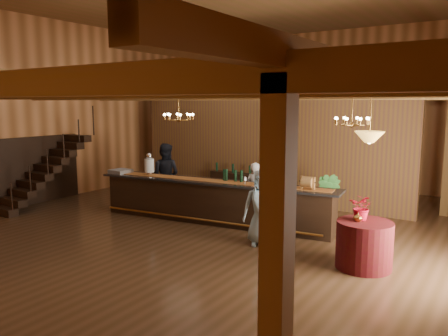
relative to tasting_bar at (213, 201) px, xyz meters
The scene contains 27 objects.
floor 0.80m from the tasting_bar, 61.72° to the right, with size 14.00×14.00×0.00m, color #482E1C.
wall_back 6.86m from the tasting_bar, 87.56° to the left, with size 12.00×0.10×5.50m, color #C07944.
wall_left 6.16m from the tasting_bar, behind, with size 0.10×14.00×5.50m, color #C07944.
beam_grid 2.72m from the tasting_bar, ahead, with size 11.90×13.90×0.39m.
support_posts 1.49m from the tasting_bar, 74.74° to the right, with size 9.20×10.20×3.20m.
partition_wall 3.16m from the tasting_bar, 94.28° to the left, with size 9.00×0.18×3.10m, color brown.
staircase 5.34m from the tasting_bar, 166.37° to the right, with size 1.00×2.80×2.00m.
backroom_boxes 4.99m from the tasting_bar, 90.19° to the left, with size 4.10×0.60×1.10m.
tasting_bar is the anchor object (origin of this frame).
beverage_dispenser 2.13m from the tasting_bar, behind, with size 0.26×0.26×0.60m.
glass_rack_tray 2.93m from the tasting_bar, behind, with size 0.50×0.50×0.10m, color gray.
raffle_drum 2.51m from the tasting_bar, ahead, with size 0.34×0.24×0.30m.
bar_bottle_0 0.73m from the tasting_bar, 33.58° to the left, with size 0.07×0.07×0.30m, color black.
bar_bottle_1 0.75m from the tasting_bar, 29.50° to the left, with size 0.07×0.07×0.30m, color black.
bar_bottle_2 0.88m from the tasting_bar, 19.91° to the left, with size 0.07×0.07×0.30m, color black.
bar_bottle_3 0.99m from the tasting_bar, 17.15° to the left, with size 0.07×0.07×0.30m, color black.
backbar_shelf 2.74m from the tasting_bar, 100.58° to the left, with size 2.87×0.45×0.81m, color black.
round_table 4.18m from the tasting_bar, 13.88° to the right, with size 1.01×1.01×0.87m, color #42050F.
chandelier_left 2.58m from the tasting_bar, 162.74° to the left, with size 0.80×0.80×0.73m.
chandelier_right 3.86m from the tasting_bar, 21.30° to the left, with size 0.80×0.80×0.77m.
pendant_lamp 4.57m from the tasting_bar, 13.88° to the right, with size 0.52×0.52×0.90m.
bartender 1.12m from the tasting_bar, 46.36° to the left, with size 0.55×0.36×1.50m, color silver.
staff_second 2.37m from the tasting_bar, 161.82° to the left, with size 0.89×0.69×1.83m, color black.
guest 2.06m from the tasting_bar, 24.87° to the right, with size 0.79×0.52×1.62m, color #8FB1C2.
floor_plant 2.88m from the tasting_bar, 36.10° to the left, with size 0.69×0.55×1.25m, color #33732C.
table_flowers 4.12m from the tasting_bar, 13.26° to the right, with size 0.43×0.37×0.48m, color #A50A1D.
table_vase 4.10m from the tasting_bar, 15.12° to the right, with size 0.13×0.13×0.27m, color #AC7530.
Camera 1 is at (5.87, -8.27, 3.00)m, focal length 35.00 mm.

